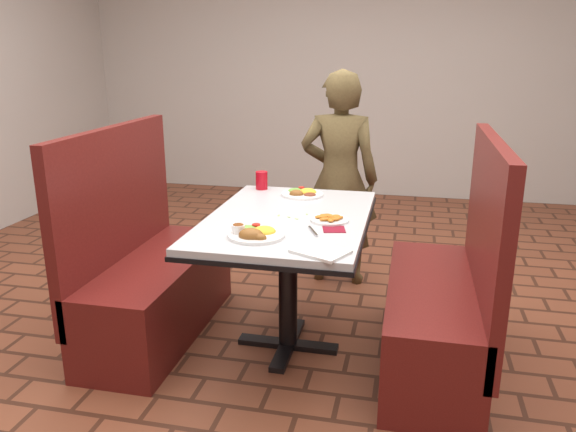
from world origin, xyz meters
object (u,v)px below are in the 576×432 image
(dining_table, at_px, (288,234))
(booth_bench_left, at_px, (150,279))
(booth_bench_right, at_px, (443,306))
(far_dinner_plate, at_px, (303,192))
(red_tumbler, at_px, (262,180))
(diner_person, at_px, (339,179))
(plantain_plate, at_px, (330,219))
(near_dinner_plate, at_px, (255,231))

(dining_table, xyz_separation_m, booth_bench_left, (-0.80, 0.00, -0.32))
(booth_bench_right, relative_size, far_dinner_plate, 4.93)
(booth_bench_left, bearing_deg, red_tumbler, 45.67)
(diner_person, bearing_deg, plantain_plate, 94.27)
(far_dinner_plate, bearing_deg, red_tumbler, 160.42)
(red_tumbler, bearing_deg, near_dinner_plate, -76.76)
(dining_table, xyz_separation_m, diner_person, (0.13, 1.01, 0.07))
(far_dinner_plate, bearing_deg, booth_bench_right, -28.09)
(booth_bench_right, xyz_separation_m, near_dinner_plate, (-0.87, -0.36, 0.45))
(booth_bench_left, bearing_deg, near_dinner_plate, -26.14)
(red_tumbler, bearing_deg, booth_bench_left, -134.33)
(dining_table, distance_m, near_dinner_plate, 0.38)
(near_dinner_plate, height_order, far_dinner_plate, near_dinner_plate)
(near_dinner_plate, relative_size, far_dinner_plate, 1.07)
(far_dinner_plate, distance_m, plantain_plate, 0.53)
(dining_table, relative_size, plantain_plate, 6.41)
(near_dinner_plate, bearing_deg, dining_table, 78.14)
(booth_bench_right, height_order, far_dinner_plate, booth_bench_right)
(far_dinner_plate, bearing_deg, near_dinner_plate, -94.76)
(plantain_plate, bearing_deg, booth_bench_right, 4.33)
(dining_table, bearing_deg, red_tumbler, 118.13)
(booth_bench_left, xyz_separation_m, far_dinner_plate, (0.79, 0.43, 0.44))
(diner_person, height_order, plantain_plate, diner_person)
(booth_bench_left, height_order, booth_bench_right, same)
(plantain_plate, xyz_separation_m, red_tumbler, (-0.50, 0.57, 0.04))
(plantain_plate, bearing_deg, dining_table, 168.84)
(diner_person, bearing_deg, near_dinner_plate, 80.73)
(near_dinner_plate, bearing_deg, plantain_plate, 46.45)
(dining_table, distance_m, booth_bench_right, 0.86)
(booth_bench_right, xyz_separation_m, plantain_plate, (-0.58, -0.04, 0.43))
(booth_bench_left, distance_m, near_dinner_plate, 0.92)
(far_dinner_plate, relative_size, plantain_plate, 1.29)
(diner_person, bearing_deg, booth_bench_right, 122.89)
(diner_person, height_order, red_tumbler, diner_person)
(booth_bench_right, distance_m, diner_person, 1.27)
(plantain_plate, bearing_deg, far_dinner_plate, 115.91)
(dining_table, height_order, far_dinner_plate, far_dinner_plate)
(dining_table, relative_size, red_tumbler, 11.19)
(dining_table, height_order, booth_bench_left, booth_bench_left)
(near_dinner_plate, xyz_separation_m, red_tumbler, (-0.21, 0.88, 0.03))
(near_dinner_plate, height_order, red_tumbler, red_tumbler)
(diner_person, bearing_deg, red_tumbler, 48.48)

